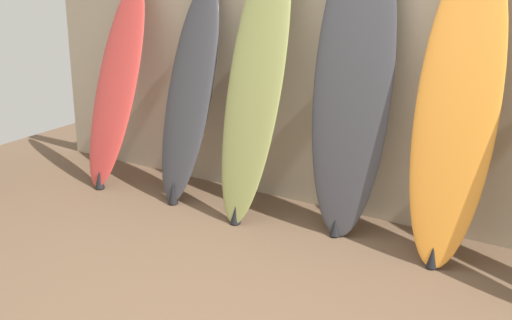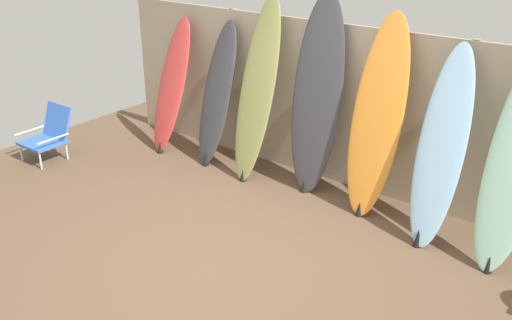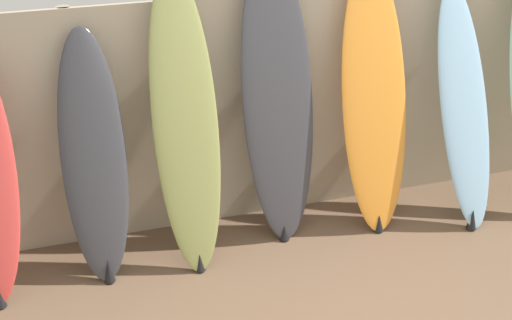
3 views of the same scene
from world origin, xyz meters
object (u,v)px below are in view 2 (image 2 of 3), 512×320
surfboard_charcoal_3 (317,96)px  beach_chair (49,133)px  surfboard_charcoal_1 (217,95)px  surfboard_orange_4 (377,118)px  surfboard_olive_2 (257,91)px  surfboard_red_0 (171,87)px  surfboard_skyblue_5 (441,148)px

surfboard_charcoal_3 → beach_chair: size_ratio=3.28×
surfboard_charcoal_1 → surfboard_orange_4: bearing=0.3°
surfboard_orange_4 → beach_chair: 4.06m
surfboard_olive_2 → beach_chair: (-2.35, -1.19, -0.69)m
surfboard_charcoal_3 → surfboard_orange_4: (0.74, -0.06, -0.07)m
surfboard_orange_4 → surfboard_red_0: bearing=-178.9°
surfboard_orange_4 → surfboard_skyblue_5: surfboard_orange_4 is taller
surfboard_charcoal_3 → beach_chair: (-3.06, -1.31, -0.74)m
surfboard_red_0 → surfboard_charcoal_3: (2.07, 0.12, 0.24)m
surfboard_red_0 → surfboard_charcoal_3: 2.09m
surfboard_red_0 → beach_chair: surfboard_red_0 is taller
surfboard_red_0 → surfboard_orange_4: bearing=1.1°
surfboard_charcoal_1 → surfboard_skyblue_5: bearing=-2.2°
surfboard_olive_2 → surfboard_orange_4: (1.45, 0.06, -0.02)m
surfboard_charcoal_3 → surfboard_skyblue_5: 1.47m
surfboard_charcoal_1 → surfboard_olive_2: surfboard_olive_2 is taller
surfboard_olive_2 → surfboard_skyblue_5: 2.17m
surfboard_charcoal_3 → surfboard_olive_2: bearing=-170.5°
surfboard_skyblue_5 → beach_chair: size_ratio=2.78×
surfboard_orange_4 → beach_chair: size_ratio=3.08×
surfboard_orange_4 → surfboard_skyblue_5: size_ratio=1.11×
surfboard_charcoal_1 → surfboard_orange_4: size_ratio=0.85×
surfboard_red_0 → surfboard_orange_4: 2.82m
beach_chair → surfboard_olive_2: bearing=15.9°
surfboard_charcoal_1 → surfboard_red_0: bearing=-176.5°
surfboard_red_0 → surfboard_orange_4: size_ratio=0.83×
surfboard_red_0 → surfboard_skyblue_5: surfboard_skyblue_5 is taller
surfboard_charcoal_3 → surfboard_skyblue_5: size_ratio=1.18×
surfboard_red_0 → surfboard_olive_2: 1.38m
surfboard_red_0 → beach_chair: size_ratio=2.56×
surfboard_red_0 → surfboard_skyblue_5: (3.53, -0.06, 0.07)m
surfboard_skyblue_5 → beach_chair: surfboard_skyblue_5 is taller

